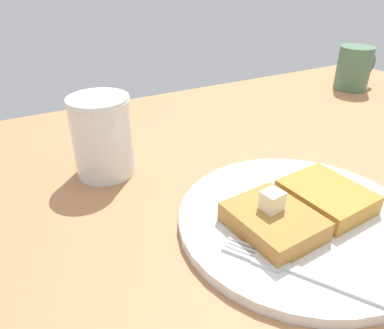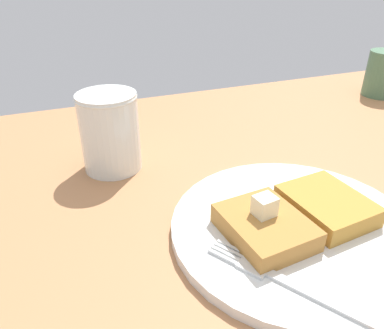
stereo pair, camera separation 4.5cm
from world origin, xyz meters
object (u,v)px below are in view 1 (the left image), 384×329
Objects in this scene: plate at (299,220)px; syrup_jar at (103,139)px; coffee_mug at (354,68)px; fork at (293,269)px.

syrup_jar is (-15.69, 21.62, 4.40)cm from plate.
coffee_mug is (43.73, 32.28, 3.98)cm from plate.
fork is at bearing -142.46° from coffee_mug.
fork reaches higher than plate.
coffee_mug is at bearing 37.54° from fork.
syrup_jar is 1.07× the size of coffee_mug.
coffee_mug is (49.81, 38.27, 3.28)cm from fork.
plate is at bearing -54.04° from syrup_jar.
fork is (-6.08, -5.99, 0.71)cm from plate.
coffee_mug is (59.41, 10.66, -0.42)cm from syrup_jar.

